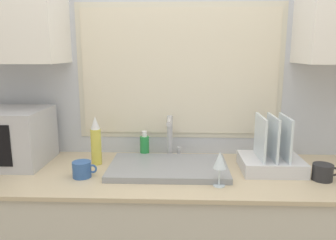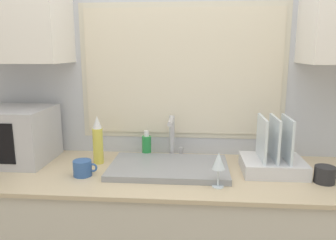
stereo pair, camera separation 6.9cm
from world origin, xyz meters
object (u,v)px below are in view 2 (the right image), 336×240
at_px(soap_bottle, 147,146).
at_px(faucet, 172,134).
at_px(spray_bottle, 98,141).
at_px(microwave, 14,135).
at_px(dish_rack, 273,159).
at_px(mug_near_sink, 83,168).
at_px(wine_glass, 219,162).

bearing_deg(soap_bottle, faucet, -2.99).
relative_size(faucet, spray_bottle, 0.92).
relative_size(faucet, soap_bottle, 1.56).
bearing_deg(faucet, spray_bottle, -163.68).
xyz_separation_m(microwave, dish_rack, (1.42, -0.06, -0.08)).
bearing_deg(dish_rack, soap_bottle, 164.37).
relative_size(faucet, dish_rack, 0.80).
xyz_separation_m(soap_bottle, mug_near_sink, (-0.28, -0.32, -0.03)).
height_order(dish_rack, mug_near_sink, dish_rack).
bearing_deg(microwave, spray_bottle, 0.16).
height_order(dish_rack, wine_glass, dish_rack).
bearing_deg(mug_near_sink, spray_bottle, 83.16).
bearing_deg(faucet, dish_rack, -19.01).
xyz_separation_m(faucet, dish_rack, (0.53, -0.18, -0.08)).
bearing_deg(mug_near_sink, faucet, 36.17).
height_order(faucet, soap_bottle, faucet).
bearing_deg(dish_rack, faucet, 160.99).
distance_m(microwave, mug_near_sink, 0.51).
relative_size(faucet, wine_glass, 1.49).
relative_size(spray_bottle, mug_near_sink, 2.20).
xyz_separation_m(dish_rack, mug_near_sink, (-0.96, -0.13, -0.03)).
xyz_separation_m(faucet, soap_bottle, (-0.15, 0.01, -0.08)).
bearing_deg(wine_glass, soap_bottle, 133.85).
bearing_deg(mug_near_sink, dish_rack, 7.70).
height_order(microwave, mug_near_sink, microwave).
bearing_deg(faucet, mug_near_sink, -143.83).
bearing_deg(microwave, dish_rack, -2.56).
relative_size(faucet, microwave, 0.61).
height_order(microwave, wine_glass, microwave).
relative_size(soap_bottle, mug_near_sink, 1.30).
bearing_deg(soap_bottle, dish_rack, -15.63).
xyz_separation_m(microwave, soap_bottle, (0.73, 0.13, -0.08)).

